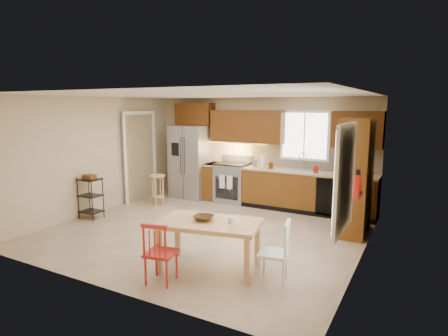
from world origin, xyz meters
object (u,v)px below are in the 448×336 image
refrigerator (191,162)px  soap_bottle (316,168)px  fire_extinguisher (357,186)px  range_stove (233,183)px  table_bowl (204,221)px  bar_stool (158,190)px  chair_white (273,252)px  chair_red (161,252)px  utility_cart (91,198)px  pantry (355,177)px  table_jar (232,221)px  dining_table (209,246)px

refrigerator → soap_bottle: (3.18, -0.02, 0.09)m
soap_bottle → fire_extinguisher: 2.27m
soap_bottle → range_stove: bearing=177.6°
table_bowl → bar_stool: table_bowl is taller
chair_white → table_bowl: chair_white is taller
chair_red → chair_white: (1.30, 0.70, 0.00)m
fire_extinguisher → utility_cart: fire_extinguisher is taller
refrigerator → bar_stool: 1.22m
soap_bottle → pantry: pantry is taller
utility_cart → chair_red: bearing=-28.5°
refrigerator → table_bowl: size_ratio=6.33×
soap_bottle → table_bowl: soap_bottle is taller
table_jar → table_bowl: bearing=-167.5°
dining_table → utility_cart: (-3.40, 0.93, 0.09)m
fire_extinguisher → chair_red: (-2.08, -2.16, -0.68)m
range_stove → pantry: pantry is taller
dining_table → table_jar: table_jar is taller
pantry → chair_white: (-0.58, -2.51, -0.63)m
table_bowl → table_jar: size_ratio=2.61×
table_bowl → table_jar: 0.41m
pantry → table_bowl: (-1.61, -2.56, -0.35)m
chair_white → utility_cart: size_ratio=0.96×
fire_extinguisher → table_jar: bearing=-134.9°
table_jar → utility_cart: (-3.72, 0.84, -0.29)m
table_bowl → fire_extinguisher: bearing=39.7°
refrigerator → chair_red: (2.25, -4.13, -0.49)m
range_stove → chair_white: size_ratio=1.10×
fire_extinguisher → refrigerator: bearing=155.5°
range_stove → table_jar: (1.77, -3.45, 0.27)m
pantry → dining_table: (-1.53, -2.56, -0.70)m
soap_bottle → chair_white: 3.48m
soap_bottle → utility_cart: 4.75m
pantry → table_bowl: bearing=-122.3°
dining_table → utility_cart: 3.53m
table_bowl → pantry: bearing=57.7°
soap_bottle → utility_cart: size_ratio=0.22×
chair_red → utility_cart: (-3.05, 1.58, 0.02)m
range_stove → dining_table: range_stove is taller
chair_white → table_bowl: size_ratio=2.90×
chair_red → table_bowl: size_ratio=2.90×
chair_red → bar_stool: size_ratio=1.16×
refrigerator → bar_stool: bearing=-102.9°
range_stove → chair_red: bearing=-75.2°
chair_red → table_jar: (0.66, 0.74, 0.31)m
refrigerator → pantry: bearing=-12.6°
table_bowl → utility_cart: size_ratio=0.33×
range_stove → chair_red: range_stove is taller
refrigerator → fire_extinguisher: refrigerator is taller
bar_stool → utility_cart: size_ratio=0.83×
chair_red → utility_cart: size_ratio=0.96×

